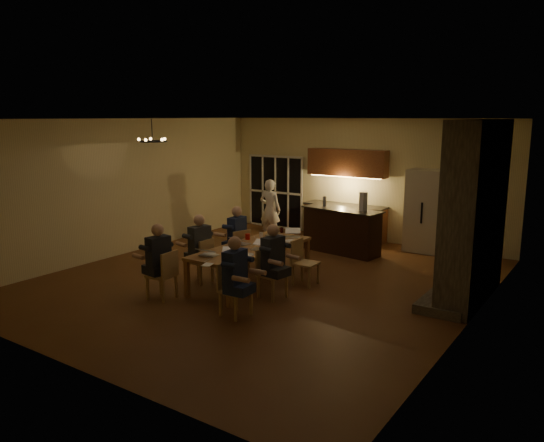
{
  "coord_description": "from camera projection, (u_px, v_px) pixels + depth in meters",
  "views": [
    {
      "loc": [
        5.88,
        -8.39,
        3.26
      ],
      "look_at": [
        -0.01,
        0.3,
        1.17
      ],
      "focal_mm": 35.0,
      "sensor_mm": 36.0,
      "label": 1
    }
  ],
  "objects": [
    {
      "name": "floor",
      "position": [
        264.0,
        280.0,
        10.68
      ],
      "size": [
        9.0,
        9.0,
        0.0
      ],
      "primitive_type": "plane",
      "color": "brown",
      "rests_on": "ground"
    },
    {
      "name": "back_wall",
      "position": [
        361.0,
        179.0,
        14.04
      ],
      "size": [
        8.0,
        0.04,
        3.2
      ],
      "primitive_type": "cube",
      "color": "beige",
      "rests_on": "ground"
    },
    {
      "name": "left_wall",
      "position": [
        125.0,
        187.0,
        12.58
      ],
      "size": [
        0.04,
        9.0,
        3.2
      ],
      "primitive_type": "cube",
      "color": "beige",
      "rests_on": "ground"
    },
    {
      "name": "right_wall",
      "position": [
        477.0,
        225.0,
        8.16
      ],
      "size": [
        0.04,
        9.0,
        3.2
      ],
      "primitive_type": "cube",
      "color": "beige",
      "rests_on": "ground"
    },
    {
      "name": "ceiling",
      "position": [
        263.0,
        118.0,
        10.05
      ],
      "size": [
        8.0,
        9.0,
        0.04
      ],
      "primitive_type": "cube",
      "color": "white",
      "rests_on": "back_wall"
    },
    {
      "name": "french_doors",
      "position": [
        276.0,
        192.0,
        15.59
      ],
      "size": [
        1.86,
        0.08,
        2.1
      ],
      "primitive_type": "cube",
      "color": "black",
      "rests_on": "ground"
    },
    {
      "name": "fireplace",
      "position": [
        475.0,
        212.0,
        9.31
      ],
      "size": [
        0.58,
        2.5,
        3.2
      ],
      "primitive_type": "cube",
      "color": "#655D50",
      "rests_on": "ground"
    },
    {
      "name": "kitchenette",
      "position": [
        345.0,
        195.0,
        14.02
      ],
      "size": [
        2.24,
        0.68,
        2.4
      ],
      "primitive_type": null,
      "color": "brown",
      "rests_on": "ground"
    },
    {
      "name": "refrigerator",
      "position": [
        426.0,
        211.0,
        12.81
      ],
      "size": [
        0.9,
        0.68,
        2.0
      ],
      "primitive_type": "cube",
      "color": "beige",
      "rests_on": "ground"
    },
    {
      "name": "dining_table",
      "position": [
        252.0,
        265.0,
        10.42
      ],
      "size": [
        1.1,
        2.76,
        0.75
      ],
      "primitive_type": "cube",
      "color": "#B68349",
      "rests_on": "ground"
    },
    {
      "name": "bar_island",
      "position": [
        342.0,
        231.0,
        12.75
      ],
      "size": [
        2.03,
        0.93,
        1.08
      ],
      "primitive_type": "cube",
      "rotation": [
        0.0,
        0.0,
        -0.13
      ],
      "color": "black",
      "rests_on": "ground"
    },
    {
      "name": "chair_left_near",
      "position": [
        161.0,
        275.0,
        9.55
      ],
      "size": [
        0.48,
        0.48,
        0.89
      ],
      "primitive_type": null,
      "rotation": [
        0.0,
        0.0,
        -1.48
      ],
      "color": "tan",
      "rests_on": "ground"
    },
    {
      "name": "chair_left_mid",
      "position": [
        199.0,
        260.0,
        10.5
      ],
      "size": [
        0.46,
        0.46,
        0.89
      ],
      "primitive_type": null,
      "rotation": [
        0.0,
        0.0,
        -1.53
      ],
      "color": "tan",
      "rests_on": "ground"
    },
    {
      "name": "chair_left_far",
      "position": [
        237.0,
        249.0,
        11.36
      ],
      "size": [
        0.55,
        0.55,
        0.89
      ],
      "primitive_type": null,
      "rotation": [
        0.0,
        0.0,
        -1.87
      ],
      "color": "tan",
      "rests_on": "ground"
    },
    {
      "name": "chair_right_near",
      "position": [
        236.0,
        290.0,
        8.7
      ],
      "size": [
        0.5,
        0.5,
        0.89
      ],
      "primitive_type": null,
      "rotation": [
        0.0,
        0.0,
        1.43
      ],
      "color": "tan",
      "rests_on": "ground"
    },
    {
      "name": "chair_right_mid",
      "position": [
        273.0,
        274.0,
        9.58
      ],
      "size": [
        0.51,
        0.51,
        0.89
      ],
      "primitive_type": null,
      "rotation": [
        0.0,
        0.0,
        1.4
      ],
      "color": "tan",
      "rests_on": "ground"
    },
    {
      "name": "chair_right_far",
      "position": [
        306.0,
        263.0,
        10.33
      ],
      "size": [
        0.45,
        0.45,
        0.89
      ],
      "primitive_type": null,
      "rotation": [
        0.0,
        0.0,
        1.6
      ],
      "color": "tan",
      "rests_on": "ground"
    },
    {
      "name": "person_left_near",
      "position": [
        159.0,
        261.0,
        9.51
      ],
      "size": [
        0.68,
        0.68,
        1.38
      ],
      "primitive_type": null,
      "rotation": [
        0.0,
        0.0,
        -1.72
      ],
      "color": "#272A32",
      "rests_on": "ground"
    },
    {
      "name": "person_right_near",
      "position": [
        235.0,
        278.0,
        8.54
      ],
      "size": [
        0.63,
        0.63,
        1.38
      ],
      "primitive_type": null,
      "rotation": [
        0.0,
        0.0,
        1.62
      ],
      "color": "#1C2648",
      "rests_on": "ground"
    },
    {
      "name": "person_left_mid",
      "position": [
        200.0,
        249.0,
        10.39
      ],
      "size": [
        0.7,
        0.7,
        1.38
      ],
      "primitive_type": null,
      "rotation": [
        0.0,
        0.0,
        -1.75
      ],
      "color": "#373B41",
      "rests_on": "ground"
    },
    {
      "name": "person_right_mid",
      "position": [
        273.0,
        262.0,
        9.49
      ],
      "size": [
        0.68,
        0.68,
        1.38
      ],
      "primitive_type": null,
      "rotation": [
        0.0,
        0.0,
        1.43
      ],
      "color": "#272A32",
      "rests_on": "ground"
    },
    {
      "name": "person_left_far",
      "position": [
        237.0,
        238.0,
        11.32
      ],
      "size": [
        0.63,
        0.63,
        1.38
      ],
      "primitive_type": null,
      "rotation": [
        0.0,
        0.0,
        -1.52
      ],
      "color": "#1C2648",
      "rests_on": "ground"
    },
    {
      "name": "standing_person",
      "position": [
        270.0,
        210.0,
        14.06
      ],
      "size": [
        0.64,
        0.46,
        1.62
      ],
      "primitive_type": "imported",
      "rotation": [
        0.0,
        0.0,
        3.26
      ],
      "color": "white",
      "rests_on": "ground"
    },
    {
      "name": "chandelier",
      "position": [
        152.0,
        141.0,
        10.75
      ],
      "size": [
        0.58,
        0.58,
        0.03
      ],
      "primitive_type": "torus",
      "color": "black",
      "rests_on": "ceiling"
    },
    {
      "name": "laptop_a",
      "position": [
        209.0,
        250.0,
        9.66
      ],
      "size": [
        0.35,
        0.32,
        0.23
      ],
      "primitive_type": null,
      "rotation": [
        0.0,
        0.0,
        3.27
      ],
      "color": "silver",
      "rests_on": "dining_table"
    },
    {
      "name": "laptop_b",
      "position": [
        231.0,
        252.0,
        9.5
      ],
      "size": [
        0.42,
        0.41,
        0.23
      ],
      "primitive_type": null,
      "rotation": [
        0.0,
        0.0,
        0.61
      ],
      "color": "silver",
      "rests_on": "dining_table"
    },
    {
      "name": "laptop_c",
      "position": [
        241.0,
        238.0,
        10.53
      ],
      "size": [
        0.33,
        0.3,
        0.23
      ],
      "primitive_type": null,
      "rotation": [
        0.0,
        0.0,
        3.09
      ],
      "color": "silver",
      "rests_on": "dining_table"
    },
    {
      "name": "laptop_d",
      "position": [
        260.0,
        244.0,
        10.07
      ],
      "size": [
        0.36,
        0.33,
        0.23
      ],
      "primitive_type": null,
      "rotation": [
        0.0,
        0.0,
        0.18
      ],
      "color": "silver",
      "rests_on": "dining_table"
    },
    {
      "name": "laptop_e",
      "position": [
        274.0,
        230.0,
        11.28
      ],
      "size": [
        0.36,
        0.32,
        0.23
      ],
      "primitive_type": null,
      "rotation": [
        0.0,
        0.0,
        3.29
      ],
      "color": "silver",
      "rests_on": "dining_table"
    },
    {
      "name": "laptop_f",
      "position": [
        293.0,
        232.0,
        11.11
      ],
      "size": [
        0.42,
        0.41,
        0.23
      ],
      "primitive_type": null,
      "rotation": [
        0.0,
        0.0,
        0.55
      ],
      "color": "silver",
      "rests_on": "dining_table"
    },
    {
      "name": "mug_front",
      "position": [
        239.0,
        248.0,
        10.03
      ],
      "size": [
        0.08,
        0.08,
        0.1
      ],
      "primitive_type": "cylinder",
      "color": "white",
      "rests_on": "dining_table"
    },
    {
      "name": "mug_mid",
      "position": [
        272.0,
        240.0,
        10.67
      ],
      "size": [
        0.08,
        0.08,
        0.1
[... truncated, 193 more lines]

